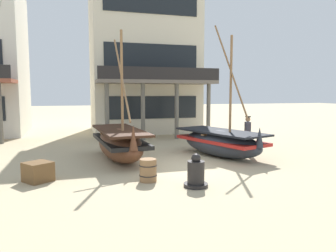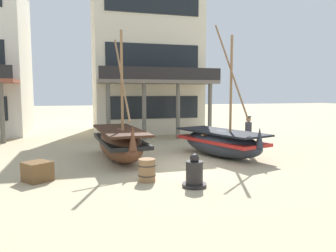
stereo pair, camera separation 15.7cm
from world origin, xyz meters
name	(u,v)px [view 2 (the right image)]	position (x,y,z in m)	size (l,w,h in m)	color
ground_plane	(175,166)	(0.00, 0.00, 0.00)	(120.00, 120.00, 0.00)	tan
fishing_boat_near_left	(221,142)	(2.43, 1.21, 0.62)	(2.90, 4.60, 5.57)	#2D333D
fishing_boat_centre_large	(120,143)	(-1.84, 1.67, 0.70)	(1.89, 4.70, 5.07)	brown
fisherman_by_hull	(248,135)	(3.87, 1.49, 0.83)	(0.32, 0.41, 1.68)	#33333D
capstan_winch	(194,174)	(-0.25, -2.68, 0.38)	(0.71, 0.71, 0.98)	black
wooden_barrel	(147,170)	(-1.45, -1.75, 0.35)	(0.56, 0.56, 0.70)	olive
cargo_crate	(37,171)	(-4.70, -0.80, 0.30)	(0.72, 0.72, 0.60)	brown
harbor_building_main	(145,60)	(1.22, 11.35, 5.03)	(7.38, 7.82, 10.08)	beige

